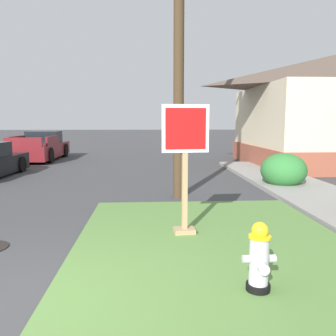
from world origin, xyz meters
TOP-DOWN VIEW (x-y plane):
  - ground_plane at (0.00, 0.00)m, footprint 160.00×160.00m
  - grass_corner_patch at (2.36, 1.97)m, footprint 4.40×5.49m
  - sidewalk_strip at (5.76, 5.49)m, footprint 2.20×14.09m
  - fire_hydrant at (2.58, 0.25)m, footprint 0.38×0.34m
  - stop_sign at (1.95, 2.34)m, footprint 0.79×0.31m
  - pickup_truck_maroon at (-4.25, 15.04)m, footprint 2.01×5.06m
  - shrub_by_curb at (5.45, 6.79)m, footprint 1.38×1.38m

SIDE VIEW (x-z plane):
  - ground_plane at x=0.00m, z-range 0.00..0.00m
  - grass_corner_patch at x=2.36m, z-range 0.00..0.08m
  - sidewalk_strip at x=5.76m, z-range 0.00..0.12m
  - fire_hydrant at x=2.58m, z-range 0.05..0.86m
  - shrub_by_curb at x=5.45m, z-range 0.00..1.05m
  - pickup_truck_maroon at x=-4.25m, z-range -0.12..1.36m
  - stop_sign at x=1.95m, z-range 0.08..2.28m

